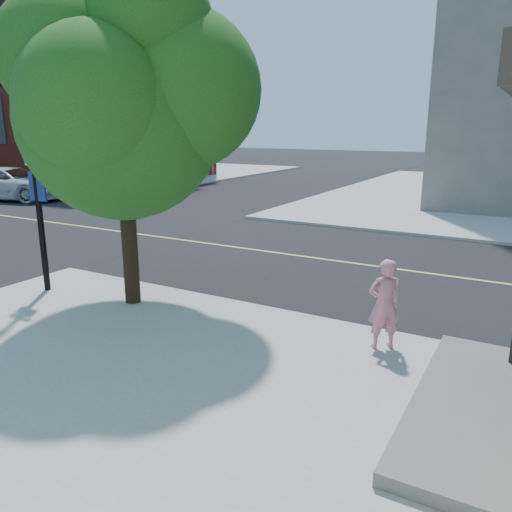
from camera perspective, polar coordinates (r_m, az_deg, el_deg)
The scene contains 8 objects.
ground at distance 13.38m, azimuth -17.56°, elevation -2.34°, with size 140.00×140.00×0.00m, color black.
road_ew at distance 16.64m, azimuth -6.25°, elevation 1.51°, with size 140.00×9.00×0.01m, color black.
sidewalk_nw at distance 44.49m, azimuth -17.78°, elevation 9.11°, with size 26.00×25.00×0.12m, color #A9A9A9.
church at distance 39.91m, azimuth -19.36°, elevation 18.71°, with size 15.20×12.00×14.40m.
office_block at distance 51.88m, azimuth -25.38°, elevation 19.17°, with size 12.00×14.08×18.00m.
man_on_phone at distance 8.56m, azimuth 14.33°, elevation -5.32°, with size 0.56×0.37×1.53m, color pink.
street_tree at distance 10.34m, azimuth -14.69°, elevation 17.37°, with size 4.90×4.46×6.51m.
car_a at distance 29.22m, azimuth -25.91°, elevation 7.41°, with size 2.79×6.05×1.68m, color silver.
Camera 1 is at (9.54, -8.62, 3.72)m, focal length 35.25 mm.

